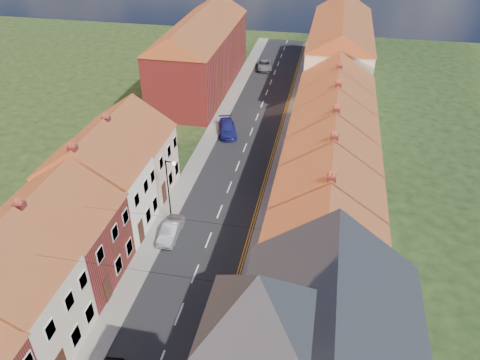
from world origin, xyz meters
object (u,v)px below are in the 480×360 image
Objects in this scene: car_distant at (264,65)px; pedestrian_right at (264,263)px; car_far at (227,128)px; lamppost at (169,187)px; car_mid at (171,230)px.

car_distant is 2.87× the size of pedestrian_right.
car_distant is at bearing 69.23° from car_far.
pedestrian_right is at bearing -88.89° from car_far.
car_far is at bearing 86.11° from lamppost.
car_mid is 19.04m from car_far.
lamppost is at bearing -112.50° from car_far.
car_far is 23.01m from pedestrian_right.
pedestrian_right is at bearing -91.79° from car_distant.
car_mid is (0.62, -2.11, -2.90)m from lamppost.
car_mid is 41.36m from car_distant.
lamppost is 10.43m from pedestrian_right.
car_distant is 44.51m from pedestrian_right.
pedestrian_right is (6.92, -43.97, 0.28)m from car_distant.
car_mid is 2.41× the size of pedestrian_right.
lamppost reaches higher than car_far.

